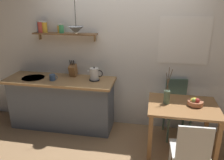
% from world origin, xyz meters
% --- Properties ---
extents(ground_plane, '(14.00, 14.00, 0.00)m').
position_xyz_m(ground_plane, '(0.00, 0.00, 0.00)').
color(ground_plane, '#A87F56').
extents(back_wall, '(6.80, 0.11, 2.70)m').
position_xyz_m(back_wall, '(0.20, 0.65, 1.35)').
color(back_wall, white).
rests_on(back_wall, ground_plane).
extents(kitchen_counter, '(1.83, 0.63, 0.89)m').
position_xyz_m(kitchen_counter, '(-1.00, 0.32, 0.45)').
color(kitchen_counter, slate).
rests_on(kitchen_counter, ground_plane).
extents(wall_shelf, '(1.07, 0.20, 0.32)m').
position_xyz_m(wall_shelf, '(-1.12, 0.49, 1.67)').
color(wall_shelf, brown).
extents(dining_table, '(0.95, 0.75, 0.76)m').
position_xyz_m(dining_table, '(0.96, -0.05, 0.63)').
color(dining_table, '#9E6B3D').
rests_on(dining_table, ground_plane).
extents(dining_chair_near, '(0.45, 0.42, 0.87)m').
position_xyz_m(dining_chair_near, '(1.01, -0.71, 0.50)').
color(dining_chair_near, white).
rests_on(dining_chair_near, ground_plane).
extents(dining_chair_far, '(0.45, 0.48, 0.93)m').
position_xyz_m(dining_chair_far, '(0.93, 0.42, 0.51)').
color(dining_chair_far, '#4C6B5B').
rests_on(dining_chair_far, ground_plane).
extents(fruit_bowl, '(0.21, 0.21, 0.12)m').
position_xyz_m(fruit_bowl, '(1.12, -0.04, 0.81)').
color(fruit_bowl, '#BC704C').
rests_on(fruit_bowl, dining_table).
extents(twig_vase, '(0.09, 0.08, 0.53)m').
position_xyz_m(twig_vase, '(0.73, -0.04, 0.86)').
color(twig_vase, '#567056').
rests_on(twig_vase, dining_table).
extents(electric_kettle, '(0.25, 0.17, 0.23)m').
position_xyz_m(electric_kettle, '(-0.41, 0.35, 0.99)').
color(electric_kettle, black).
rests_on(electric_kettle, kitchen_counter).
extents(knife_block, '(0.11, 0.19, 0.29)m').
position_xyz_m(knife_block, '(-0.82, 0.47, 1.01)').
color(knife_block, '#9E6B3D').
rests_on(knife_block, kitchen_counter).
extents(coffee_mug_by_sink, '(0.14, 0.09, 0.10)m').
position_xyz_m(coffee_mug_by_sink, '(-1.08, 0.22, 0.94)').
color(coffee_mug_by_sink, '#3D5B89').
rests_on(coffee_mug_by_sink, kitchen_counter).
extents(pendant_lamp, '(0.23, 0.23, 0.64)m').
position_xyz_m(pendant_lamp, '(-0.66, 0.28, 1.70)').
color(pendant_lamp, black).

